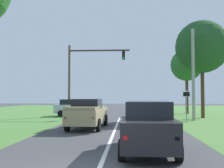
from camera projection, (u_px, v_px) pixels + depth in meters
name	position (u px, v px, depth m)	size (l,w,h in m)	color
ground_plane	(116.00, 127.00, 18.57)	(120.00, 120.00, 0.00)	#424244
red_suv_near	(148.00, 125.00, 10.48)	(2.22, 4.99, 1.96)	black
pickup_truck_lead	(88.00, 113.00, 18.14)	(2.36, 5.67, 1.97)	tan
traffic_light	(85.00, 70.00, 28.98)	(6.63, 0.40, 7.67)	brown
keep_moving_sign	(186.00, 102.00, 22.16)	(0.60, 0.09, 2.67)	gray
oak_tree_right	(202.00, 47.00, 27.13)	(5.30, 5.30, 9.78)	#4C351E
crossing_suv_far	(75.00, 107.00, 29.27)	(4.32, 2.24, 1.81)	silver
utility_pole_right	(193.00, 74.00, 24.18)	(0.28, 0.28, 8.23)	#9E998E
extra_tree_1	(187.00, 65.00, 33.83)	(4.00, 4.00, 8.07)	#4C351E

